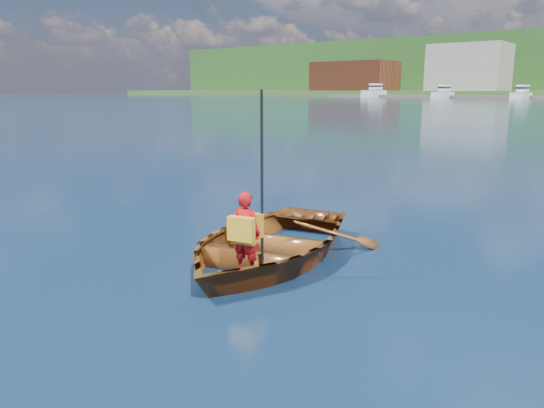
{
  "coord_description": "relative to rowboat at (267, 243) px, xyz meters",
  "views": [
    {
      "loc": [
        5.67,
        -5.16,
        2.35
      ],
      "look_at": [
        1.28,
        0.46,
        0.81
      ],
      "focal_mm": 35.0,
      "sensor_mm": 36.0,
      "label": 1
    }
  ],
  "objects": [
    {
      "name": "rowboat",
      "position": [
        0.0,
        0.0,
        0.0
      ],
      "size": [
        3.43,
        4.24,
        0.78
      ],
      "color": "brown",
      "rests_on": "ground"
    },
    {
      "name": "child_paddler",
      "position": [
        0.34,
        -0.84,
        0.41
      ],
      "size": [
        0.43,
        0.4,
        2.26
      ],
      "color": "#AC0F13",
      "rests_on": "ground"
    },
    {
      "name": "ground",
      "position": [
        -1.19,
        -0.46,
        -0.24
      ],
      "size": [
        600.0,
        600.0,
        0.0
      ],
      "color": "#0D1A3F",
      "rests_on": "ground"
    }
  ]
}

